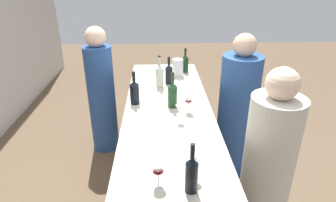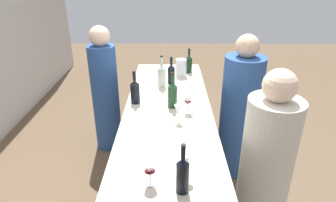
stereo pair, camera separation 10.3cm
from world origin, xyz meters
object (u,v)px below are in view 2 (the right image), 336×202
Objects in this scene: wine_glass_far_left at (150,170)px; person_right_guest at (105,94)px; wine_glass_near_right at (178,110)px; wine_bottle_far_right_dark_green at (189,63)px; wine_bottle_leftmost_near_black at (183,174)px; water_pitcher at (181,68)px; person_left_guest at (240,114)px; wine_bottle_rightmost_near_black at (171,74)px; wine_glass_near_center at (186,161)px; wine_bottle_center_near_black at (135,91)px; wine_bottle_second_left_olive_green at (172,94)px; wine_bottle_second_right_clear_pale at (162,75)px; person_center_guest at (264,176)px; wine_glass_near_left at (188,101)px.

wine_glass_far_left is 1.94m from person_right_guest.
wine_glass_near_right is 0.74m from wine_glass_far_left.
wine_glass_near_right is (-1.16, 0.15, -0.01)m from wine_bottle_far_right_dark_green.
water_pitcher is at bearing -1.72° from wine_bottle_leftmost_near_black.
person_left_guest is at bearing -137.03° from wine_bottle_far_right_dark_green.
wine_glass_near_right is at bearing 0.30° from wine_bottle_leftmost_near_black.
wine_bottle_leftmost_near_black is 1.58m from wine_bottle_rightmost_near_black.
wine_glass_near_center is at bearing -176.93° from wine_bottle_rightmost_near_black.
wine_bottle_leftmost_near_black reaches higher than wine_bottle_center_near_black.
wine_bottle_center_near_black is 2.09× the size of wine_glass_near_right.
wine_bottle_second_left_olive_green is (1.03, 0.05, 0.00)m from wine_bottle_leftmost_near_black.
wine_bottle_second_left_olive_green reaches higher than wine_bottle_leftmost_near_black.
wine_bottle_center_near_black is 0.92× the size of wine_bottle_second_right_clear_pale.
person_right_guest is at bearing 37.02° from wine_glass_near_right.
wine_bottle_second_right_clear_pale is at bearing -1.08° from wine_glass_far_left.
person_left_guest is at bearing -112.31° from person_center_guest.
person_left_guest is 0.97m from person_center_guest.
wine_bottle_center_near_black is 1.25m from person_center_guest.
wine_glass_near_left is (-0.56, -0.23, -0.02)m from wine_bottle_second_right_clear_pale.
wine_bottle_second_left_olive_green is at bearing 49.79° from wine_glass_near_left.
wine_bottle_leftmost_near_black is at bearing 178.28° from water_pitcher.
wine_glass_far_left is 0.10× the size of person_center_guest.
wine_glass_near_right is at bearing 172.64° from wine_bottle_far_right_dark_green.
wine_glass_far_left is 1.62m from person_left_guest.
person_left_guest is at bearing -61.89° from wine_bottle_second_left_olive_green.
wine_bottle_leftmost_near_black reaches higher than wine_bottle_far_right_dark_green.
wine_bottle_center_near_black reaches higher than wine_glass_near_center.
wine_bottle_center_near_black is at bearing 18.50° from wine_bottle_leftmost_near_black.
person_center_guest reaches higher than person_right_guest.
person_right_guest is at bearing 19.56° from wine_glass_far_left.
wine_bottle_rightmost_near_black is at bearing -35.39° from person_left_guest.
wine_glass_near_center is at bearing -75.10° from person_right_guest.
wine_bottle_center_near_black reaches higher than wine_glass_near_right.
wine_glass_far_left is 0.94m from person_center_guest.
wine_bottle_rightmost_near_black reaches higher than wine_glass_near_center.
wine_bottle_far_right_dark_green is 1.83m from wine_glass_near_center.
wine_bottle_rightmost_near_black is 0.19× the size of person_left_guest.
wine_bottle_leftmost_near_black is at bearing -177.47° from wine_bottle_second_left_olive_green.
person_center_guest is at bearing -163.02° from wine_bottle_far_right_dark_green.
wine_glass_near_center is (-0.82, 0.05, 0.01)m from wine_glass_near_left.
wine_bottle_rightmost_near_black is 0.26m from water_pitcher.
wine_glass_near_right is 1.00× the size of wine_glass_far_left.
wine_bottle_center_near_black reaches higher than wine_glass_near_left.
person_right_guest reaches higher than wine_bottle_second_right_clear_pale.
wine_bottle_leftmost_near_black reaches higher than wine_glass_near_center.
wine_glass_near_right is at bearing 2.50° from wine_glass_near_center.
wine_bottle_second_left_olive_green is 0.16m from wine_glass_near_left.
person_right_guest is (1.42, 1.42, 0.01)m from person_center_guest.
person_center_guest is (-0.97, 0.04, 0.01)m from person_left_guest.
wine_glass_near_right is at bearing 176.79° from water_pitcher.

